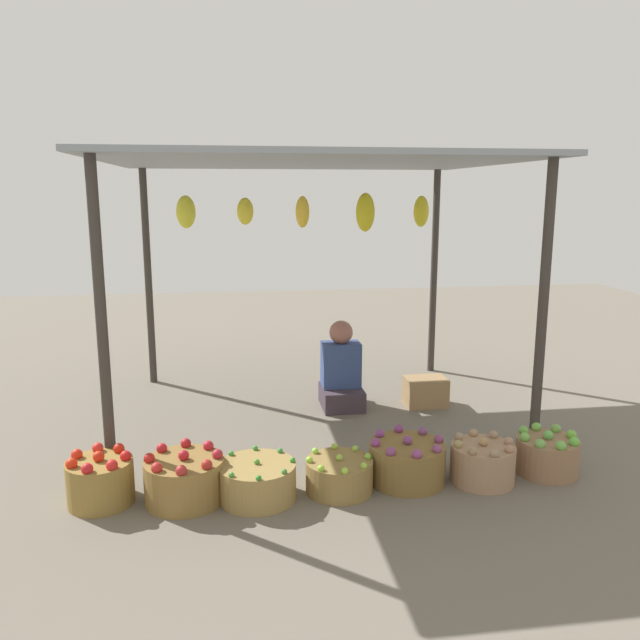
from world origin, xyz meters
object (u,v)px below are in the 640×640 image
basket_red_tomatoes (100,480)px  basket_green_apples (547,454)px  basket_purple_onions (407,462)px  basket_potatoes (482,462)px  basket_green_chilies (257,481)px  vendor_person (341,374)px  basket_red_apples (185,479)px  wooden_crate_near_vendor (425,392)px  basket_limes (339,475)px

basket_red_tomatoes → basket_green_apples: (2.94, 0.01, -0.02)m
basket_purple_onions → basket_potatoes: bearing=-8.4°
basket_green_chilies → vendor_person: bearing=63.4°
basket_red_tomatoes → basket_green_chilies: 0.97m
basket_green_chilies → basket_red_apples: bearing=175.4°
vendor_person → wooden_crate_near_vendor: (0.76, -0.09, -0.17)m
basket_purple_onions → basket_green_apples: (0.99, -0.01, -0.01)m
basket_red_tomatoes → basket_red_apples: 0.52m
basket_red_tomatoes → wooden_crate_near_vendor: size_ratio=1.10×
basket_potatoes → wooden_crate_near_vendor: 1.53m
vendor_person → basket_green_apples: bearing=-53.5°
basket_green_apples → basket_red_apples: bearing=-178.7°
basket_limes → basket_green_apples: bearing=2.4°
basket_red_tomatoes → basket_green_chilies: basket_red_tomatoes is taller
basket_red_apples → basket_limes: basket_red_apples is taller
basket_potatoes → wooden_crate_near_vendor: bearing=86.7°
basket_green_chilies → basket_limes: 0.53m
basket_limes → wooden_crate_near_vendor: size_ratio=1.18×
vendor_person → basket_potatoes: bearing=-67.7°
basket_green_chilies → wooden_crate_near_vendor: size_ratio=1.33×
basket_red_apples → basket_green_chilies: (0.45, -0.04, -0.03)m
basket_purple_onions → basket_potatoes: 0.50m
basket_limes → basket_green_apples: 1.46m
basket_limes → wooden_crate_near_vendor: 1.86m
vendor_person → basket_red_tomatoes: 2.39m
basket_limes → basket_purple_onions: size_ratio=0.86×
basket_red_apples → wooden_crate_near_vendor: basket_red_apples is taller
basket_red_apples → basket_red_tomatoes: bearing=175.1°
vendor_person → basket_red_apples: size_ratio=1.58×
basket_red_tomatoes → basket_green_chilies: (0.96, -0.08, -0.03)m
basket_red_tomatoes → basket_green_apples: size_ratio=0.96×
basket_green_chilies → basket_purple_onions: 1.00m
basket_green_chilies → basket_potatoes: basket_potatoes is taller
basket_green_chilies → basket_limes: size_ratio=1.13×
basket_green_chilies → basket_limes: bearing=3.3°
vendor_person → basket_purple_onions: size_ratio=1.54×
basket_red_tomatoes → basket_limes: (1.49, -0.05, -0.04)m
basket_limes → basket_red_apples: bearing=179.7°
wooden_crate_near_vendor → basket_red_apples: bearing=-143.2°
vendor_person → basket_green_chilies: vendor_person is taller
basket_potatoes → basket_green_apples: bearing=7.2°
vendor_person → wooden_crate_near_vendor: bearing=-7.1°
basket_limes → wooden_crate_near_vendor: bearing=55.3°
basket_purple_onions → basket_green_apples: size_ratio=1.21×
basket_green_chilies → basket_potatoes: 1.49m
vendor_person → basket_limes: (-0.30, -1.62, -0.19)m
basket_red_tomatoes → basket_green_apples: basket_red_tomatoes is taller
vendor_person → basket_red_apples: 2.06m
basket_red_apples → basket_green_apples: (2.43, 0.06, -0.01)m
basket_purple_onions → wooden_crate_near_vendor: basket_purple_onions is taller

